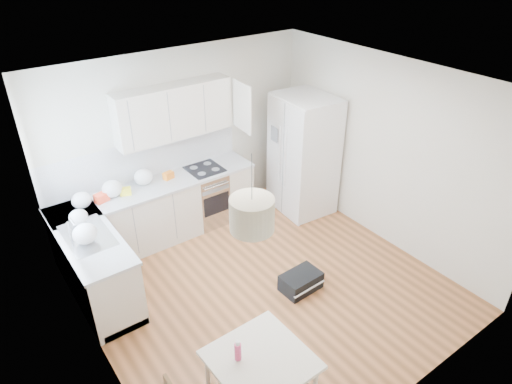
% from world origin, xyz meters
% --- Properties ---
extents(floor, '(4.20, 4.20, 0.00)m').
position_xyz_m(floor, '(0.00, 0.00, 0.00)').
color(floor, brown).
rests_on(floor, ground).
extents(ceiling, '(4.20, 4.20, 0.00)m').
position_xyz_m(ceiling, '(0.00, 0.00, 2.70)').
color(ceiling, white).
rests_on(ceiling, wall_back).
extents(wall_back, '(4.20, 0.00, 4.20)m').
position_xyz_m(wall_back, '(0.00, 2.10, 1.35)').
color(wall_back, beige).
rests_on(wall_back, floor).
extents(wall_left, '(0.00, 4.20, 4.20)m').
position_xyz_m(wall_left, '(-2.10, 0.00, 1.35)').
color(wall_left, beige).
rests_on(wall_left, floor).
extents(wall_right, '(0.00, 4.20, 4.20)m').
position_xyz_m(wall_right, '(2.10, 0.00, 1.35)').
color(wall_right, beige).
rests_on(wall_right, floor).
extents(window_glassblock, '(0.02, 1.00, 1.00)m').
position_xyz_m(window_glassblock, '(-2.09, 1.15, 1.75)').
color(window_glassblock, '#BFE0F9').
rests_on(window_glassblock, wall_left).
extents(cabinets_back, '(3.00, 0.60, 0.88)m').
position_xyz_m(cabinets_back, '(-0.60, 1.80, 0.44)').
color(cabinets_back, silver).
rests_on(cabinets_back, floor).
extents(cabinets_left, '(0.60, 1.80, 0.88)m').
position_xyz_m(cabinets_left, '(-1.80, 1.20, 0.44)').
color(cabinets_left, silver).
rests_on(cabinets_left, floor).
extents(counter_back, '(3.02, 0.64, 0.04)m').
position_xyz_m(counter_back, '(-0.60, 1.80, 0.90)').
color(counter_back, silver).
rests_on(counter_back, cabinets_back).
extents(counter_left, '(0.64, 1.82, 0.04)m').
position_xyz_m(counter_left, '(-1.80, 1.20, 0.90)').
color(counter_left, silver).
rests_on(counter_left, cabinets_left).
extents(backsplash_back, '(3.00, 0.01, 0.58)m').
position_xyz_m(backsplash_back, '(-0.60, 2.09, 1.21)').
color(backsplash_back, white).
rests_on(backsplash_back, wall_back).
extents(backsplash_left, '(0.01, 1.80, 0.58)m').
position_xyz_m(backsplash_left, '(-2.09, 1.20, 1.21)').
color(backsplash_left, white).
rests_on(backsplash_left, wall_left).
extents(upper_cabinets, '(1.70, 0.32, 0.75)m').
position_xyz_m(upper_cabinets, '(-0.15, 1.94, 1.88)').
color(upper_cabinets, silver).
rests_on(upper_cabinets, wall_back).
extents(range_oven, '(0.50, 0.61, 0.88)m').
position_xyz_m(range_oven, '(0.20, 1.80, 0.44)').
color(range_oven, '#B1B3B6').
rests_on(range_oven, floor).
extents(sink, '(0.50, 0.80, 0.16)m').
position_xyz_m(sink, '(-1.80, 1.15, 0.92)').
color(sink, '#B1B3B6').
rests_on(sink, counter_left).
extents(refrigerator, '(0.98, 1.03, 1.91)m').
position_xyz_m(refrigerator, '(1.71, 1.25, 0.96)').
color(refrigerator, white).
rests_on(refrigerator, floor).
extents(dining_table, '(0.88, 0.88, 0.68)m').
position_xyz_m(dining_table, '(-1.08, -1.34, 0.61)').
color(dining_table, beige).
rests_on(dining_table, floor).
extents(drink_bottle, '(0.07, 0.07, 0.22)m').
position_xyz_m(drink_bottle, '(-1.25, -1.22, 0.79)').
color(drink_bottle, '#DE3D74').
rests_on(drink_bottle, dining_table).
extents(gym_bag, '(0.52, 0.35, 0.24)m').
position_xyz_m(gym_bag, '(0.35, -0.30, 0.12)').
color(gym_bag, black).
rests_on(gym_bag, floor).
extents(pendant_lamp, '(0.42, 0.42, 0.28)m').
position_xyz_m(pendant_lamp, '(-1.07, -1.20, 2.18)').
color(pendant_lamp, '#C4B497').
rests_on(pendant_lamp, ceiling).
extents(grocery_bag_a, '(0.25, 0.21, 0.23)m').
position_xyz_m(grocery_bag_a, '(-1.64, 1.80, 1.03)').
color(grocery_bag_a, white).
rests_on(grocery_bag_a, counter_back).
extents(grocery_bag_b, '(0.27, 0.23, 0.25)m').
position_xyz_m(grocery_bag_b, '(-1.21, 1.84, 1.04)').
color(grocery_bag_b, white).
rests_on(grocery_bag_b, counter_back).
extents(grocery_bag_c, '(0.27, 0.23, 0.24)m').
position_xyz_m(grocery_bag_c, '(-0.73, 1.90, 1.04)').
color(grocery_bag_c, white).
rests_on(grocery_bag_c, counter_back).
extents(grocery_bag_d, '(0.23, 0.19, 0.21)m').
position_xyz_m(grocery_bag_d, '(-1.79, 1.44, 1.02)').
color(grocery_bag_d, white).
rests_on(grocery_bag_d, counter_back).
extents(grocery_bag_e, '(0.28, 0.24, 0.25)m').
position_xyz_m(grocery_bag_e, '(-1.85, 1.01, 1.05)').
color(grocery_bag_e, white).
rests_on(grocery_bag_e, counter_left).
extents(snack_orange, '(0.17, 0.12, 0.10)m').
position_xyz_m(snack_orange, '(-0.37, 1.85, 0.97)').
color(snack_orange, '#D46312').
rests_on(snack_orange, counter_back).
extents(snack_yellow, '(0.17, 0.14, 0.10)m').
position_xyz_m(snack_yellow, '(-1.05, 1.79, 0.97)').
color(snack_yellow, yellow).
rests_on(snack_yellow, counter_back).
extents(snack_red, '(0.20, 0.15, 0.12)m').
position_xyz_m(snack_red, '(-1.38, 1.80, 0.98)').
color(snack_red, '#B82D17').
rests_on(snack_red, counter_back).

